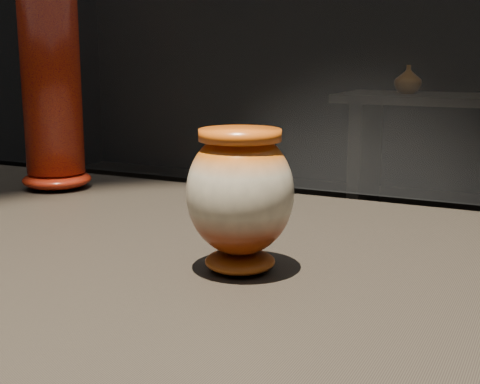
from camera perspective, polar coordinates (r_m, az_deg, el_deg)
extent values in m
cube|color=black|center=(0.85, -4.60, -6.88)|extent=(2.00, 0.80, 0.05)
ellipsoid|color=maroon|center=(0.78, 0.00, -5.91)|extent=(0.09, 0.09, 0.02)
ellipsoid|color=beige|center=(0.76, 0.00, -0.07)|extent=(0.14, 0.14, 0.14)
cylinder|color=orange|center=(0.74, 0.00, 4.90)|extent=(0.11, 0.11, 0.01)
ellipsoid|color=#B9350C|center=(1.28, -15.35, 1.04)|extent=(0.15, 0.15, 0.03)
cylinder|color=#B9350C|center=(1.26, -15.83, 9.56)|extent=(0.12, 0.12, 0.35)
cube|color=black|center=(4.33, 10.58, 2.05)|extent=(0.08, 0.50, 0.85)
imported|color=#9C6216|center=(4.20, 14.15, 9.29)|extent=(0.23, 0.23, 0.17)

